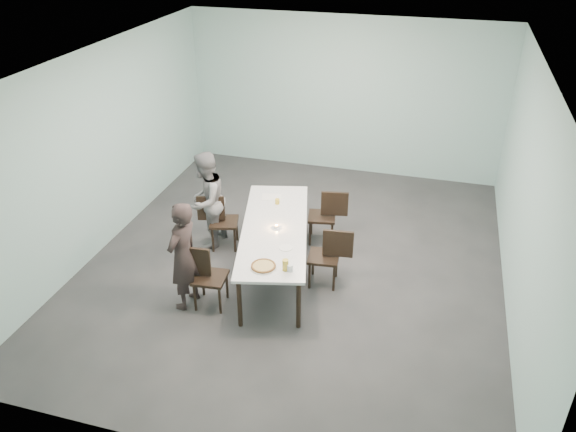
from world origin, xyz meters
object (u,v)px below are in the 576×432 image
(chair_far_left, at_px, (219,218))
(diner_near, at_px, (183,256))
(tealight, at_px, (276,227))
(table, at_px, (274,231))
(chair_near_left, at_px, (204,273))
(beer_glass, at_px, (285,265))
(amber_tumbler, at_px, (277,201))
(pizza, at_px, (263,266))
(chair_near_right, at_px, (330,253))
(water_tumbler, at_px, (290,268))
(chair_far_right, at_px, (327,213))
(side_plate, at_px, (286,248))
(diner_far, at_px, (206,200))

(chair_far_left, xyz_separation_m, diner_near, (0.12, -1.47, 0.26))
(diner_near, bearing_deg, tealight, 147.82)
(table, relative_size, chair_near_left, 3.15)
(diner_near, xyz_separation_m, tealight, (0.95, 1.02, 0.01))
(beer_glass, bearing_deg, amber_tumbler, 109.94)
(pizza, distance_m, tealight, 0.98)
(chair_near_left, bearing_deg, chair_far_left, 98.86)
(chair_far_left, bearing_deg, chair_near_right, -30.66)
(chair_near_left, distance_m, beer_glass, 1.16)
(table, height_order, amber_tumbler, amber_tumbler)
(chair_near_left, distance_m, amber_tumbler, 1.75)
(tealight, bearing_deg, chair_near_left, -126.72)
(beer_glass, bearing_deg, chair_near_left, -179.84)
(chair_near_right, relative_size, diner_near, 0.57)
(chair_far_left, xyz_separation_m, water_tumbler, (1.52, -1.40, 0.29))
(diner_near, height_order, amber_tumbler, diner_near)
(pizza, bearing_deg, chair_far_right, 79.26)
(diner_near, relative_size, amber_tumbler, 19.06)
(chair_near_right, relative_size, amber_tumbler, 10.88)
(chair_far_right, relative_size, amber_tumbler, 10.88)
(chair_near_left, xyz_separation_m, diner_near, (-0.23, -0.07, 0.26))
(side_plate, distance_m, tealight, 0.54)
(chair_near_right, height_order, diner_far, diner_far)
(chair_near_left, xyz_separation_m, pizza, (0.83, -0.02, 0.27))
(diner_near, distance_m, pizza, 1.07)
(side_plate, bearing_deg, diner_near, -155.27)
(table, distance_m, pizza, 1.00)
(chair_near_right, bearing_deg, chair_near_left, 25.70)
(chair_near_left, xyz_separation_m, side_plate, (0.98, 0.49, 0.25))
(chair_far_left, bearing_deg, chair_near_left, -91.24)
(amber_tumbler, bearing_deg, table, -76.70)
(side_plate, height_order, beer_glass, beer_glass)
(chair_near_right, height_order, chair_far_right, same)
(water_tumbler, bearing_deg, table, 117.09)
(diner_far, height_order, tealight, diner_far)
(chair_far_left, bearing_deg, beer_glass, -59.08)
(chair_far_left, relative_size, amber_tumbler, 10.88)
(chair_far_right, distance_m, amber_tumbler, 0.84)
(chair_near_right, height_order, water_tumbler, chair_near_right)
(chair_near_left, height_order, side_plate, chair_near_left)
(pizza, bearing_deg, diner_near, -177.07)
(chair_near_left, distance_m, tealight, 1.22)
(chair_far_left, height_order, tealight, chair_far_left)
(table, xyz_separation_m, tealight, (0.03, -0.01, 0.08))
(diner_far, bearing_deg, chair_far_right, 113.84)
(tealight, distance_m, amber_tumbler, 0.72)
(diner_near, bearing_deg, table, 149.26)
(table, relative_size, tealight, 48.90)
(beer_glass, bearing_deg, chair_far_left, 136.31)
(table, xyz_separation_m, chair_near_right, (0.82, -0.07, -0.19))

